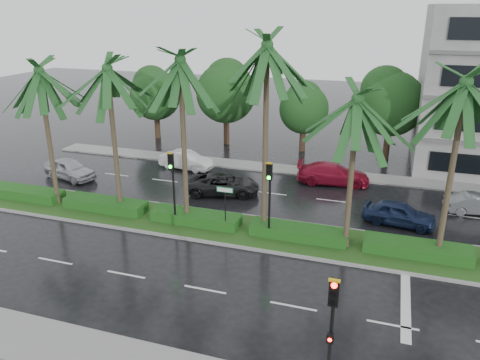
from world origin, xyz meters
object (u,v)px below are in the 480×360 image
(signal_near, at_px, (331,332))
(car_red, at_px, (333,174))
(street_sign, at_px, (225,198))
(signal_median_left, at_px, (172,178))
(car_silver, at_px, (69,169))
(car_darkgrey, at_px, (223,184))
(car_grey, at_px, (477,204))
(car_blue, at_px, (399,213))
(car_white, at_px, (186,160))

(signal_near, relative_size, car_red, 0.86)
(street_sign, xyz_separation_m, car_red, (4.61, 9.73, -1.39))
(signal_median_left, bearing_deg, car_silver, 155.17)
(car_silver, xyz_separation_m, car_red, (18.42, 4.91, 0.01))
(signal_near, relative_size, street_sign, 1.68)
(car_darkgrey, relative_size, car_red, 0.95)
(signal_median_left, relative_size, car_red, 0.86)
(street_sign, height_order, car_grey, street_sign)
(car_red, bearing_deg, street_sign, 147.87)
(car_red, bearing_deg, car_blue, -147.76)
(car_white, bearing_deg, car_red, -82.22)
(car_silver, height_order, car_blue, car_silver)
(street_sign, xyz_separation_m, car_grey, (13.61, 7.25, -1.51))
(signal_near, bearing_deg, car_red, 96.96)
(signal_median_left, distance_m, car_grey, 18.35)
(car_silver, height_order, car_white, car_silver)
(signal_median_left, bearing_deg, signal_near, -44.09)
(car_white, height_order, car_blue, car_white)
(signal_near, height_order, car_silver, signal_near)
(signal_near, height_order, car_blue, signal_near)
(car_white, bearing_deg, car_silver, 128.88)
(car_blue, bearing_deg, car_red, 46.80)
(signal_median_left, height_order, car_silver, signal_median_left)
(car_silver, bearing_deg, car_white, -42.26)
(car_silver, xyz_separation_m, car_darkgrey, (11.71, 0.65, -0.06))
(car_grey, bearing_deg, car_white, 71.57)
(signal_median_left, distance_m, car_white, 10.52)
(street_sign, distance_m, car_blue, 10.12)
(street_sign, distance_m, car_silver, 14.69)
(signal_median_left, xyz_separation_m, car_grey, (16.61, 7.43, -2.39))
(street_sign, bearing_deg, car_red, 64.65)
(signal_near, distance_m, car_darkgrey, 17.93)
(street_sign, relative_size, car_white, 0.62)
(car_silver, bearing_deg, street_sign, -94.11)
(car_silver, distance_m, car_white, 8.56)
(car_white, xyz_separation_m, car_grey, (20.21, -2.18, -0.08))
(car_silver, height_order, car_darkgrey, car_silver)
(car_white, bearing_deg, signal_near, -138.56)
(signal_median_left, relative_size, car_blue, 1.08)
(signal_median_left, xyz_separation_m, car_red, (7.61, 9.91, -2.27))
(signal_median_left, distance_m, car_darkgrey, 6.18)
(car_darkgrey, relative_size, car_blue, 1.19)
(signal_median_left, distance_m, car_red, 12.70)
(street_sign, relative_size, car_darkgrey, 0.54)
(car_grey, bearing_deg, street_sign, 105.78)
(car_red, xyz_separation_m, car_grey, (9.00, -2.48, -0.12))
(street_sign, bearing_deg, car_blue, 24.62)
(street_sign, bearing_deg, signal_median_left, -176.53)
(car_blue, bearing_deg, car_silver, 96.17)
(signal_near, xyz_separation_m, street_sign, (-7.00, 9.87, -0.38))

